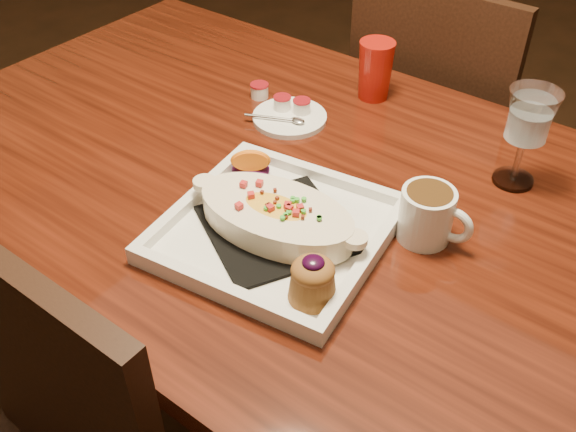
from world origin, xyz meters
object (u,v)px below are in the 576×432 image
Objects in this scene: chair_far at (437,136)px; plate at (278,225)px; coffee_mug at (428,214)px; saucer at (289,115)px; red_tumbler at (375,70)px; goblet at (529,121)px; table at (291,218)px.

chair_far is 0.82m from plate.
chair_far is at bearing 108.45° from coffee_mug.
red_tumbler is at bearing 64.36° from saucer.
plate is 2.49× the size of saucer.
saucer is (-0.12, -0.48, 0.25)m from chair_far.
goblet is at bearing -17.03° from red_tumbler.
table is 8.65× the size of goblet.
plate is at bearing -122.41° from goblet.
table is 12.53× the size of red_tumbler.
table is 0.21m from plate.
saucer is 0.20m from red_tumbler.
coffee_mug reaches higher than plate.
plate is at bearing 96.17° from chair_far.
table is 1.61× the size of chair_far.
coffee_mug is 0.67× the size of goblet.
saucer is at bearing 128.42° from table.
chair_far is 6.38× the size of saucer.
goblet is (0.23, 0.36, 0.09)m from plate.
plate reaches higher than table.
chair_far reaches higher than plate.
coffee_mug is (0.18, 0.14, 0.02)m from plate.
red_tumbler is at bearing 127.93° from coffee_mug.
table is 10.30× the size of saucer.
red_tumbler reaches higher than saucer.
goblet is at bearing 127.20° from chair_far.
plate is 0.44m from goblet.
table is 12.92× the size of coffee_mug.
red_tumbler is (-0.29, 0.33, 0.01)m from coffee_mug.
table is 0.22m from saucer.
goblet reaches higher than red_tumbler.
saucer is at bearing -170.65° from goblet.
goblet is (0.31, 0.22, 0.22)m from table.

